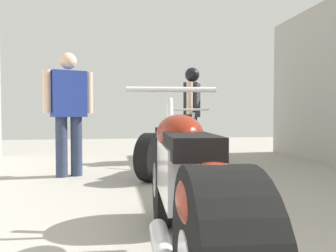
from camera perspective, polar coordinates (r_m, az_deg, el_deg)
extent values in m
plane|color=#9E998E|center=(3.54, 2.13, -11.79)|extent=(16.72, 16.72, 0.00)
cylinder|color=black|center=(2.70, 0.35, -8.75)|extent=(0.27, 0.69, 0.68)
cylinder|color=silver|center=(2.70, 0.35, -8.75)|extent=(0.26, 0.27, 0.26)
cube|color=silver|center=(1.91, 2.81, -7.42)|extent=(0.29, 0.70, 0.30)
ellipsoid|color=maroon|center=(2.12, 1.88, -1.25)|extent=(0.31, 0.57, 0.23)
cube|color=black|center=(1.70, 3.78, -3.16)|extent=(0.26, 0.52, 0.11)
ellipsoid|color=maroon|center=(1.21, 7.95, -11.97)|extent=(0.30, 0.48, 0.26)
cylinder|color=silver|center=(2.61, 0.45, -2.02)|extent=(0.07, 0.27, 0.62)
cylinder|color=silver|center=(2.57, 0.56, 5.99)|extent=(0.66, 0.08, 0.04)
cylinder|color=silver|center=(1.66, -0.88, -19.41)|extent=(0.13, 0.59, 0.10)
cylinder|color=black|center=(5.59, 4.00, -3.52)|extent=(0.49, 0.60, 0.60)
cylinder|color=silver|center=(5.59, 4.00, -3.52)|extent=(0.29, 0.30, 0.23)
cylinder|color=black|center=(4.35, -2.64, -5.12)|extent=(0.49, 0.60, 0.60)
cylinder|color=silver|center=(4.35, -2.64, -5.12)|extent=(0.29, 0.30, 0.23)
cube|color=silver|center=(4.94, 1.10, -2.27)|extent=(0.53, 0.63, 0.26)
ellipsoid|color=#1E4728|center=(5.12, 2.06, -0.21)|extent=(0.48, 0.54, 0.21)
cube|color=black|center=(4.78, 0.26, -0.72)|extent=(0.43, 0.49, 0.09)
ellipsoid|color=#1E4728|center=(4.37, -2.35, -2.59)|extent=(0.44, 0.48, 0.23)
cylinder|color=silver|center=(5.53, 3.86, -0.63)|extent=(0.17, 0.22, 0.55)
cylinder|color=silver|center=(5.49, 3.73, 2.70)|extent=(0.50, 0.36, 0.03)
cylinder|color=silver|center=(4.77, -1.77, -5.57)|extent=(0.36, 0.48, 0.09)
cylinder|color=#2D3851|center=(4.86, -16.98, -3.30)|extent=(0.20, 0.20, 0.80)
cylinder|color=#2D3851|center=(4.90, -14.71, -3.23)|extent=(0.20, 0.20, 0.80)
cube|color=navy|center=(4.87, -15.92, 5.04)|extent=(0.50, 0.38, 0.61)
cylinder|color=beige|center=(4.81, -19.13, 5.34)|extent=(0.14, 0.14, 0.56)
cylinder|color=beige|center=(4.94, -12.80, 5.32)|extent=(0.14, 0.14, 0.56)
sphere|color=beige|center=(4.91, -15.98, 10.16)|extent=(0.22, 0.22, 0.22)
cylinder|color=#384766|center=(6.08, 3.80, -2.24)|extent=(0.19, 0.19, 0.78)
cylinder|color=#384766|center=(6.27, 4.08, -2.11)|extent=(0.19, 0.19, 0.78)
cube|color=#2D2D33|center=(6.16, 3.96, 4.23)|extent=(0.38, 0.49, 0.60)
cylinder|color=beige|center=(5.90, 3.54, 4.57)|extent=(0.14, 0.14, 0.55)
cylinder|color=beige|center=(6.43, 4.34, 4.36)|extent=(0.14, 0.14, 0.55)
sphere|color=black|center=(6.19, 3.97, 8.19)|extent=(0.22, 0.22, 0.22)
sphere|color=black|center=(6.19, 3.97, 8.34)|extent=(0.25, 0.25, 0.25)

